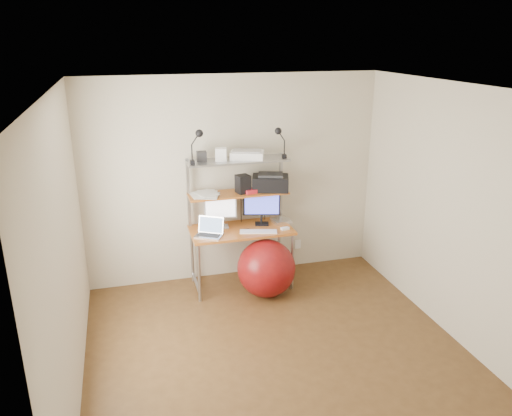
{
  "coord_description": "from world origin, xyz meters",
  "views": [
    {
      "loc": [
        -1.29,
        -3.9,
        2.91
      ],
      "look_at": [
        0.1,
        1.15,
        1.09
      ],
      "focal_mm": 35.0,
      "sensor_mm": 36.0,
      "label": 1
    }
  ],
  "objects_px": {
    "exercise_ball": "(266,268)",
    "laptop": "(210,231)",
    "monitor_black": "(261,206)",
    "monitor_silver": "(220,209)",
    "printer": "(270,182)"
  },
  "relations": [
    {
      "from": "exercise_ball",
      "to": "laptop",
      "type": "bearing_deg",
      "value": 160.35
    },
    {
      "from": "monitor_black",
      "to": "exercise_ball",
      "type": "bearing_deg",
      "value": -83.16
    },
    {
      "from": "laptop",
      "to": "monitor_silver",
      "type": "bearing_deg",
      "value": 81.92
    },
    {
      "from": "monitor_black",
      "to": "printer",
      "type": "bearing_deg",
      "value": 30.44
    },
    {
      "from": "monitor_silver",
      "to": "exercise_ball",
      "type": "relative_size",
      "value": 0.63
    },
    {
      "from": "laptop",
      "to": "printer",
      "type": "relative_size",
      "value": 0.76
    },
    {
      "from": "laptop",
      "to": "printer",
      "type": "xyz_separation_m",
      "value": [
        0.79,
        0.22,
        0.46
      ]
    },
    {
      "from": "monitor_silver",
      "to": "laptop",
      "type": "xyz_separation_m",
      "value": [
        -0.17,
        -0.22,
        -0.18
      ]
    },
    {
      "from": "monitor_silver",
      "to": "monitor_black",
      "type": "xyz_separation_m",
      "value": [
        0.5,
        -0.04,
        -0.0
      ]
    },
    {
      "from": "monitor_silver",
      "to": "printer",
      "type": "relative_size",
      "value": 0.87
    },
    {
      "from": "monitor_silver",
      "to": "laptop",
      "type": "relative_size",
      "value": 1.15
    },
    {
      "from": "laptop",
      "to": "exercise_ball",
      "type": "xyz_separation_m",
      "value": [
        0.61,
        -0.22,
        -0.44
      ]
    },
    {
      "from": "monitor_black",
      "to": "laptop",
      "type": "bearing_deg",
      "value": -150.08
    },
    {
      "from": "monitor_silver",
      "to": "monitor_black",
      "type": "height_order",
      "value": "monitor_black"
    },
    {
      "from": "monitor_black",
      "to": "exercise_ball",
      "type": "distance_m",
      "value": 0.75
    }
  ]
}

